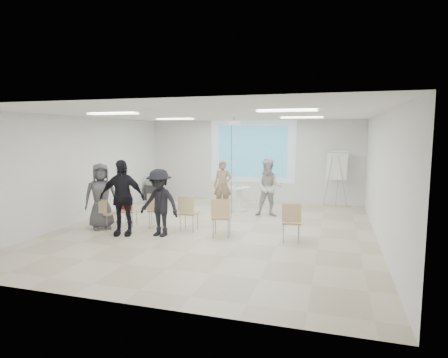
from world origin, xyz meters
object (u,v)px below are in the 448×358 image
(player_right, at_px, (269,185))
(av_cart, at_px, (153,190))
(chair_right_far, at_px, (291,219))
(flipchart_easel, at_px, (337,166))
(laptop, at_px, (157,208))
(chair_left_inner, at_px, (156,207))
(chair_left_mid, at_px, (128,209))
(chair_right_inner, at_px, (221,214))
(chair_center, at_px, (188,210))
(player_left, at_px, (223,182))
(audience_mid, at_px, (159,198))
(audience_outer, at_px, (101,192))
(audience_left, at_px, (122,192))
(pedestal_table, at_px, (239,197))
(chair_far_left, at_px, (105,211))

(player_right, height_order, av_cart, player_right)
(chair_right_far, bearing_deg, av_cart, 136.25)
(flipchart_easel, height_order, av_cart, flipchart_easel)
(chair_right_far, distance_m, laptop, 3.67)
(laptop, bearing_deg, av_cart, -78.59)
(chair_left_inner, bearing_deg, player_right, 23.70)
(chair_left_inner, bearing_deg, chair_left_mid, 172.30)
(chair_left_inner, distance_m, chair_right_inner, 1.98)
(chair_center, height_order, chair_right_inner, chair_right_inner)
(player_left, height_order, chair_center, player_left)
(chair_center, distance_m, audience_mid, 0.87)
(audience_outer, relative_size, flipchart_easel, 1.01)
(audience_mid, height_order, audience_outer, audience_outer)
(chair_right_far, relative_size, flipchart_easel, 0.48)
(player_left, height_order, audience_left, audience_left)
(chair_right_inner, bearing_deg, laptop, 156.35)
(player_right, xyz_separation_m, chair_right_far, (0.98, -2.65, -0.42))
(chair_right_far, bearing_deg, flipchart_easel, 70.64)
(audience_left, bearing_deg, pedestal_table, 46.87)
(audience_mid, bearing_deg, audience_outer, -177.17)
(chair_right_far, distance_m, audience_left, 4.18)
(laptop, bearing_deg, chair_right_inner, 148.28)
(chair_far_left, height_order, chair_center, chair_center)
(chair_right_inner, xyz_separation_m, chair_right_far, (1.68, 0.04, -0.02))
(chair_far_left, distance_m, audience_mid, 1.75)
(chair_left_inner, bearing_deg, pedestal_table, 42.83)
(pedestal_table, xyz_separation_m, chair_right_far, (2.03, -3.13, 0.10))
(player_right, height_order, chair_right_far, player_right)
(chair_center, bearing_deg, chair_far_left, -169.18)
(chair_left_inner, relative_size, chair_right_far, 1.01)
(player_right, xyz_separation_m, chair_far_left, (-3.88, -2.83, -0.49))
(audience_outer, bearing_deg, laptop, -16.38)
(audience_mid, relative_size, flipchart_easel, 0.98)
(chair_center, height_order, audience_left, audience_left)
(pedestal_table, xyz_separation_m, audience_outer, (-2.95, -3.25, 0.53))
(chair_right_far, relative_size, audience_left, 0.43)
(chair_left_mid, bearing_deg, chair_right_inner, -14.54)
(chair_left_inner, height_order, chair_right_inner, chair_right_inner)
(audience_mid, distance_m, audience_outer, 1.82)
(chair_right_far, bearing_deg, audience_left, 179.48)
(chair_left_mid, xyz_separation_m, laptop, (0.77, 0.23, 0.01))
(player_left, relative_size, player_right, 0.96)
(player_left, distance_m, flipchart_easel, 3.95)
(chair_right_far, relative_size, audience_mid, 0.50)
(player_left, distance_m, player_right, 1.66)
(audience_outer, bearing_deg, audience_left, -63.85)
(audience_left, xyz_separation_m, av_cart, (-1.54, 4.65, -0.70))
(pedestal_table, distance_m, av_cart, 3.77)
(chair_right_inner, relative_size, audience_outer, 0.49)
(chair_far_left, relative_size, flipchart_easel, 0.42)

